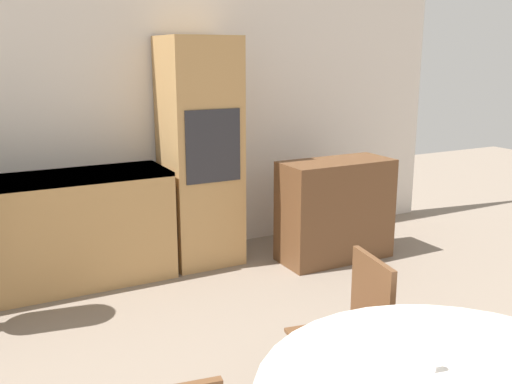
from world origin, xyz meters
TOP-DOWN VIEW (x-y plane):
  - wall_back at (0.00, 5.15)m, footprint 6.38×0.05m
  - kitchen_counter at (-1.13, 4.80)m, footprint 2.42×0.60m
  - oven_unit at (0.43, 4.81)m, footprint 0.60×0.59m
  - sideboard at (1.50, 4.29)m, footprint 1.01×0.45m
  - chair_far_right at (0.21, 2.35)m, footprint 0.46×0.46m
  - salt_shaker at (-0.03, 1.59)m, footprint 0.03×0.03m

SIDE VIEW (x-z plane):
  - sideboard at x=1.50m, z-range 0.00..0.90m
  - kitchen_counter at x=-1.13m, z-range 0.01..0.91m
  - chair_far_right at x=0.21m, z-range 0.06..0.91m
  - salt_shaker at x=-0.03m, z-range 0.73..0.82m
  - oven_unit at x=0.43m, z-range 0.00..1.95m
  - wall_back at x=0.00m, z-range 0.00..2.60m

